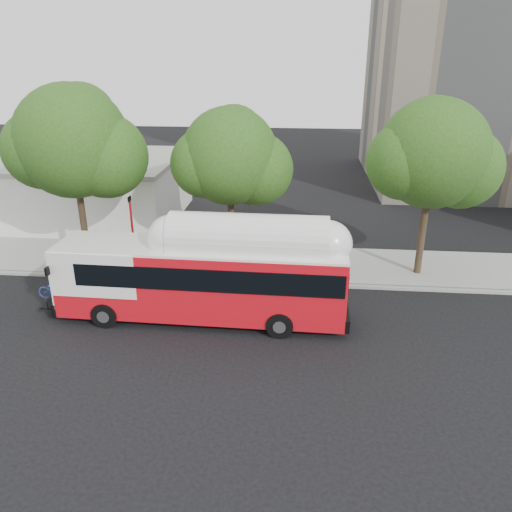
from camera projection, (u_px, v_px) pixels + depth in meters
The scene contains 10 objects.
ground at pixel (236, 321), 22.10m from camera, with size 120.00×120.00×0.00m, color black.
sidewalk at pixel (251, 262), 28.06m from camera, with size 60.00×5.00×0.15m, color gray.
curb_strip at pixel (246, 282), 25.66m from camera, with size 60.00×0.30×0.15m, color gray.
red_curb_segment at pixel (188, 280), 25.91m from camera, with size 10.00×0.32×0.16m, color maroon.
street_tree_left at pixel (82, 146), 25.41m from camera, with size 6.67×5.80×9.74m.
street_tree_mid at pixel (238, 160), 25.48m from camera, with size 5.75×5.00×8.62m.
street_tree_right at pixel (441, 158), 24.32m from camera, with size 6.21×5.40×9.18m.
low_commercial_bldg at pixel (65, 187), 35.34m from camera, with size 16.20×10.20×4.25m.
transit_bus at pixel (204, 280), 21.68m from camera, with size 13.43×3.10×3.95m.
signal_pole at pixel (133, 236), 25.76m from camera, with size 0.12×0.41×4.34m.
Camera 1 is at (2.63, -19.17, 11.10)m, focal length 35.00 mm.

